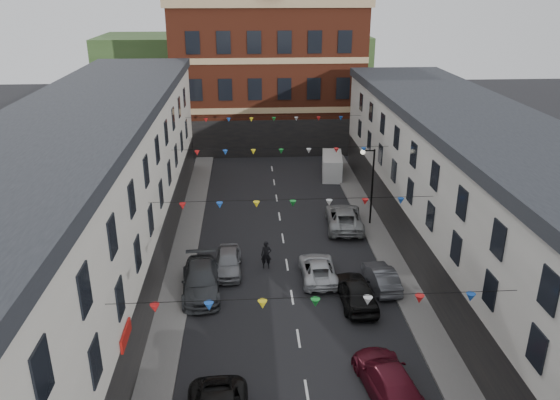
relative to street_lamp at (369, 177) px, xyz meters
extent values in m
plane|color=black|center=(-6.55, -14.00, -3.90)|extent=(160.00, 160.00, 0.00)
cube|color=#605E5B|center=(-13.45, -12.00, -3.83)|extent=(1.80, 64.00, 0.15)
cube|color=#605E5B|center=(0.35, -12.00, -3.83)|extent=(1.80, 64.00, 0.15)
cube|color=beige|center=(-18.35, -13.00, 1.10)|extent=(8.00, 56.00, 10.00)
cube|color=black|center=(-18.35, -13.00, 6.45)|extent=(8.40, 56.00, 0.70)
cube|color=black|center=(-14.30, -13.00, -2.30)|extent=(0.12, 56.00, 3.20)
cube|color=silver|center=(5.25, -13.00, 0.60)|extent=(8.00, 56.00, 9.00)
cube|color=black|center=(5.25, -13.00, 5.45)|extent=(8.40, 56.00, 0.70)
cube|color=black|center=(1.20, -13.00, -2.30)|extent=(0.12, 56.00, 3.20)
cube|color=maroon|center=(-6.55, 24.00, 3.60)|extent=(20.00, 12.00, 15.00)
cube|color=tan|center=(-6.55, 24.00, 11.60)|extent=(20.60, 12.60, 1.00)
cube|color=maroon|center=(-14.05, 21.00, 8.10)|extent=(5.00, 5.00, 24.00)
cube|color=#314C23|center=(-10.55, 48.00, 1.10)|extent=(40.00, 14.00, 10.00)
cylinder|color=black|center=(0.25, 0.00, -0.90)|extent=(0.14, 0.14, 6.00)
cylinder|color=black|center=(-0.15, 0.00, 2.00)|extent=(0.90, 0.10, 0.10)
sphere|color=beige|center=(-0.60, 0.00, 1.90)|extent=(0.36, 0.36, 0.36)
imported|color=#3C4043|center=(-11.90, -9.06, -3.12)|extent=(2.58, 5.57, 1.58)
imported|color=gray|center=(-10.35, -6.66, -3.20)|extent=(1.68, 4.16, 1.42)
imported|color=#581120|center=(-2.95, -18.28, -3.16)|extent=(2.77, 5.37, 1.49)
imported|color=black|center=(-2.95, -10.86, -3.11)|extent=(2.06, 4.71, 1.58)
imported|color=#4F5257|center=(-1.05, -9.12, -3.25)|extent=(1.70, 4.08, 1.31)
imported|color=#9B9EA0|center=(-1.81, -0.29, -3.13)|extent=(3.03, 5.79, 1.56)
imported|color=silver|center=(-4.75, -7.82, -3.27)|extent=(2.13, 4.61, 1.28)
cube|color=silver|center=(-0.95, 11.45, -2.87)|extent=(2.38, 4.87, 2.07)
imported|color=black|center=(-7.92, -6.32, -2.97)|extent=(0.72, 0.51, 1.88)
camera|label=1|loc=(-9.00, -37.58, 13.26)|focal=35.00mm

